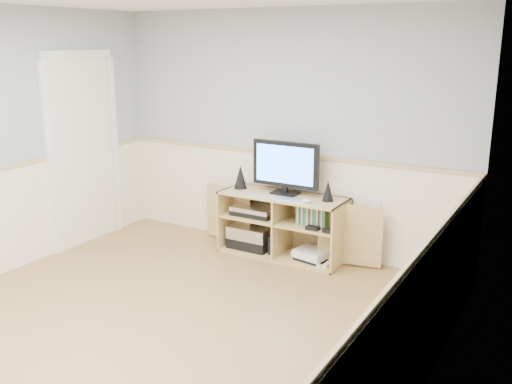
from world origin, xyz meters
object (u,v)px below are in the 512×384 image
at_px(game_consoles, 311,255).
at_px(media_cabinet, 285,223).
at_px(keyboard, 291,200).
at_px(monitor, 285,166).

bearing_deg(game_consoles, media_cabinet, 168.30).
bearing_deg(media_cabinet, game_consoles, -11.70).
relative_size(media_cabinet, game_consoles, 4.45).
relative_size(media_cabinet, keyboard, 6.64).
xyz_separation_m(keyboard, game_consoles, (0.18, 0.13, -0.59)).
distance_m(monitor, keyboard, 0.38).
height_order(media_cabinet, game_consoles, media_cabinet).
bearing_deg(media_cabinet, keyboard, -51.20).
height_order(monitor, keyboard, monitor).
relative_size(media_cabinet, monitor, 2.83).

